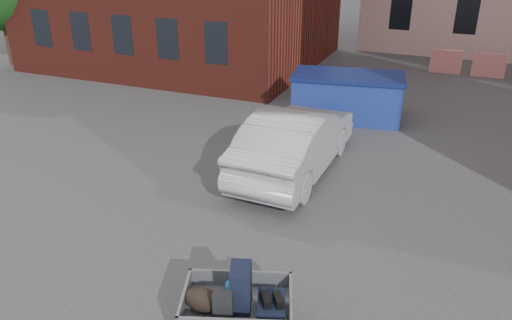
% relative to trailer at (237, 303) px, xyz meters
% --- Properties ---
extents(ground, '(120.00, 120.00, 0.00)m').
position_rel_trailer_xyz_m(ground, '(-0.65, 2.60, -0.61)').
color(ground, '#38383A').
rests_on(ground, ground).
extents(barriers, '(4.70, 0.18, 1.00)m').
position_rel_trailer_xyz_m(barriers, '(3.55, 17.60, -0.11)').
color(barriers, red).
rests_on(barriers, ground).
extents(trailer, '(1.88, 1.98, 1.20)m').
position_rel_trailer_xyz_m(trailer, '(0.00, 0.00, 0.00)').
color(trailer, black).
rests_on(trailer, ground).
extents(dumpster, '(3.75, 2.36, 1.47)m').
position_rel_trailer_xyz_m(dumpster, '(-0.77, 10.22, 0.13)').
color(dumpster, navy).
rests_on(dumpster, ground).
extents(silver_car, '(1.86, 5.03, 1.64)m').
position_rel_trailer_xyz_m(silver_car, '(-1.05, 5.80, 0.21)').
color(silver_car, '#A7AAAE').
rests_on(silver_car, ground).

